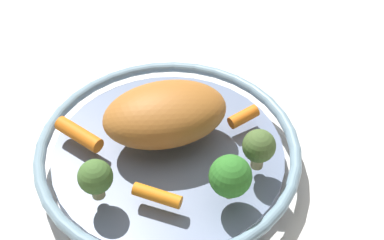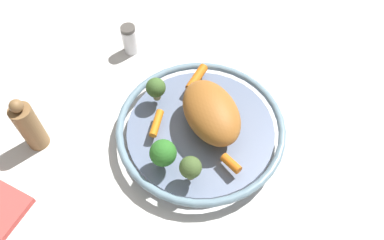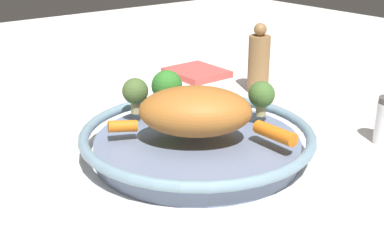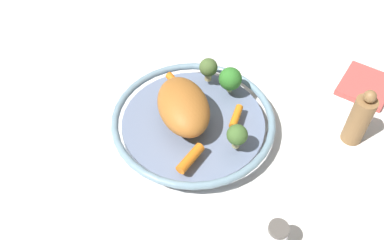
# 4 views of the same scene
# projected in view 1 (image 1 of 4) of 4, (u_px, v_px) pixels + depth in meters

# --- Properties ---
(ground_plane) EXTENTS (2.51, 2.51, 0.00)m
(ground_plane) POSITION_uv_depth(u_px,v_px,m) (169.00, 166.00, 0.75)
(ground_plane) COLOR silver
(serving_bowl) EXTENTS (0.35, 0.35, 0.04)m
(serving_bowl) POSITION_uv_depth(u_px,v_px,m) (168.00, 155.00, 0.73)
(serving_bowl) COLOR slate
(serving_bowl) RESTS_ON ground_plane
(roast_chicken_piece) EXTENTS (0.19, 0.18, 0.07)m
(roast_chicken_piece) POSITION_uv_depth(u_px,v_px,m) (165.00, 114.00, 0.71)
(roast_chicken_piece) COLOR #A96529
(roast_chicken_piece) RESTS_ON serving_bowl
(baby_carrot_back) EXTENTS (0.03, 0.06, 0.02)m
(baby_carrot_back) POSITION_uv_depth(u_px,v_px,m) (157.00, 196.00, 0.65)
(baby_carrot_back) COLOR orange
(baby_carrot_back) RESTS_ON serving_bowl
(baby_carrot_center) EXTENTS (0.02, 0.07, 0.02)m
(baby_carrot_center) POSITION_uv_depth(u_px,v_px,m) (79.00, 134.00, 0.71)
(baby_carrot_center) COLOR orange
(baby_carrot_center) RESTS_ON serving_bowl
(baby_carrot_right) EXTENTS (0.05, 0.03, 0.02)m
(baby_carrot_right) POSITION_uv_depth(u_px,v_px,m) (243.00, 117.00, 0.74)
(baby_carrot_right) COLOR orange
(baby_carrot_right) RESTS_ON serving_bowl
(broccoli_floret_mid) EXTENTS (0.04, 0.04, 0.06)m
(broccoli_floret_mid) POSITION_uv_depth(u_px,v_px,m) (259.00, 147.00, 0.67)
(broccoli_floret_mid) COLOR tan
(broccoli_floret_mid) RESTS_ON serving_bowl
(broccoli_floret_large) EXTENTS (0.05, 0.05, 0.06)m
(broccoli_floret_large) POSITION_uv_depth(u_px,v_px,m) (230.00, 176.00, 0.63)
(broccoli_floret_large) COLOR #95AB66
(broccoli_floret_large) RESTS_ON serving_bowl
(broccoli_floret_edge) EXTENTS (0.04, 0.04, 0.06)m
(broccoli_floret_edge) POSITION_uv_depth(u_px,v_px,m) (95.00, 178.00, 0.63)
(broccoli_floret_edge) COLOR tan
(broccoli_floret_edge) RESTS_ON serving_bowl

